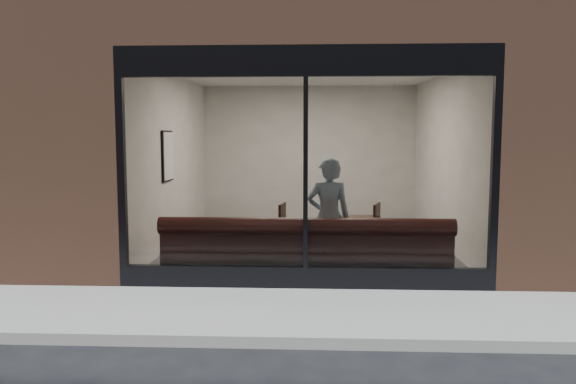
{
  "coord_description": "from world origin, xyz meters",
  "views": [
    {
      "loc": [
        0.11,
        -5.29,
        2.06
      ],
      "look_at": [
        -0.25,
        2.4,
        1.27
      ],
      "focal_mm": 35.0,
      "sensor_mm": 36.0,
      "label": 1
    }
  ],
  "objects_px": {
    "banquette": "(306,265)",
    "person": "(329,217)",
    "cafe_table_right": "(362,219)",
    "cafe_chair_left": "(271,246)",
    "cafe_chair_right": "(365,246)",
    "cafe_table_left": "(237,222)"
  },
  "relations": [
    {
      "from": "cafe_chair_left",
      "to": "banquette",
      "type": "bearing_deg",
      "value": 123.1
    },
    {
      "from": "person",
      "to": "cafe_chair_left",
      "type": "xyz_separation_m",
      "value": [
        -0.91,
        0.93,
        -0.62
      ]
    },
    {
      "from": "cafe_chair_right",
      "to": "cafe_chair_left",
      "type": "bearing_deg",
      "value": 19.25
    },
    {
      "from": "person",
      "to": "cafe_chair_left",
      "type": "bearing_deg",
      "value": -50.91
    },
    {
      "from": "cafe_table_right",
      "to": "cafe_chair_right",
      "type": "relative_size",
      "value": 1.36
    },
    {
      "from": "banquette",
      "to": "person",
      "type": "relative_size",
      "value": 2.33
    },
    {
      "from": "banquette",
      "to": "cafe_chair_left",
      "type": "relative_size",
      "value": 9.0
    },
    {
      "from": "cafe_table_right",
      "to": "person",
      "type": "bearing_deg",
      "value": -128.33
    },
    {
      "from": "cafe_table_left",
      "to": "cafe_chair_left",
      "type": "relative_size",
      "value": 1.4
    },
    {
      "from": "person",
      "to": "cafe_chair_left",
      "type": "relative_size",
      "value": 3.87
    },
    {
      "from": "cafe_table_left",
      "to": "banquette",
      "type": "bearing_deg",
      "value": -28.46
    },
    {
      "from": "cafe_table_right",
      "to": "cafe_chair_left",
      "type": "xyz_separation_m",
      "value": [
        -1.45,
        0.25,
        -0.5
      ]
    },
    {
      "from": "cafe_table_right",
      "to": "cafe_chair_left",
      "type": "relative_size",
      "value": 1.35
    },
    {
      "from": "cafe_table_left",
      "to": "cafe_chair_left",
      "type": "height_order",
      "value": "cafe_table_left"
    },
    {
      "from": "cafe_table_left",
      "to": "cafe_table_right",
      "type": "bearing_deg",
      "value": 12.78
    },
    {
      "from": "person",
      "to": "cafe_table_left",
      "type": "height_order",
      "value": "person"
    },
    {
      "from": "banquette",
      "to": "cafe_table_right",
      "type": "height_order",
      "value": "cafe_table_right"
    },
    {
      "from": "banquette",
      "to": "cafe_table_right",
      "type": "xyz_separation_m",
      "value": [
        0.86,
        1.0,
        0.52
      ]
    },
    {
      "from": "banquette",
      "to": "cafe_chair_right",
      "type": "height_order",
      "value": "banquette"
    },
    {
      "from": "banquette",
      "to": "person",
      "type": "height_order",
      "value": "person"
    },
    {
      "from": "cafe_table_left",
      "to": "cafe_table_right",
      "type": "height_order",
      "value": "same"
    },
    {
      "from": "person",
      "to": "cafe_table_right",
      "type": "bearing_deg",
      "value": -133.66
    }
  ]
}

